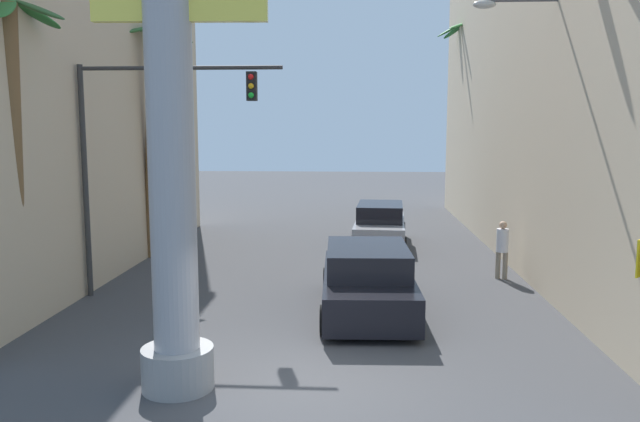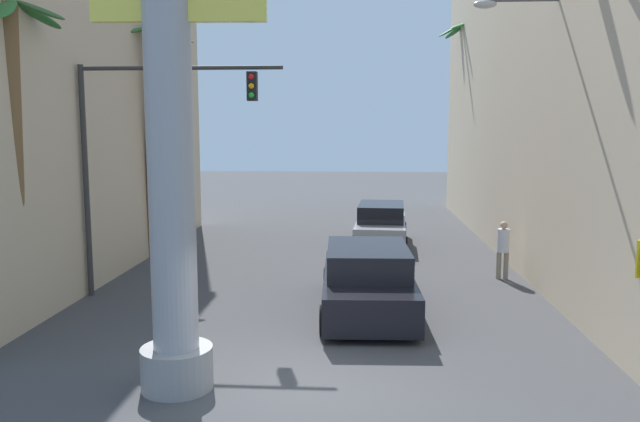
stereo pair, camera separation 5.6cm
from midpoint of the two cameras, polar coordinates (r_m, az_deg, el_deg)
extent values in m
plane|color=#424244|center=(20.45, 1.27, -4.57)|extent=(85.88, 85.88, 0.00)
cube|color=#C6B293|center=(21.31, -25.79, 11.26)|extent=(6.58, 16.96, 11.89)
cube|color=#C6B293|center=(23.08, 26.40, 13.35)|extent=(7.77, 26.13, 13.87)
cylinder|color=#9E9EA3|center=(10.21, -13.55, 11.32)|extent=(0.74, 0.74, 10.00)
cylinder|color=gray|center=(10.92, -12.78, -13.78)|extent=(1.19, 1.19, 0.70)
cube|color=#F2E04C|center=(10.31, -12.65, 18.04)|extent=(2.72, 0.28, 0.56)
cylinder|color=#59595E|center=(16.66, 22.09, 5.18)|extent=(0.16, 0.16, 7.52)
ellipsoid|color=beige|center=(16.37, 14.96, 17.79)|extent=(0.56, 0.28, 0.20)
cylinder|color=#333333|center=(16.88, -20.52, 2.45)|extent=(0.14, 0.14, 5.86)
cylinder|color=#333333|center=(16.03, -12.53, 12.65)|extent=(5.05, 0.10, 0.10)
cube|color=black|center=(15.60, -6.12, 11.27)|extent=(0.24, 0.24, 0.70)
sphere|color=red|center=(15.49, -6.21, 12.11)|extent=(0.14, 0.14, 0.14)
sphere|color=yellow|center=(15.47, -6.20, 11.30)|extent=(0.14, 0.14, 0.14)
sphere|color=green|center=(15.46, -6.19, 10.48)|extent=(0.14, 0.14, 0.14)
cylinder|color=black|center=(16.59, 0.82, -6.30)|extent=(0.24, 0.65, 0.64)
cylinder|color=black|center=(16.67, 7.49, -6.30)|extent=(0.24, 0.65, 0.64)
cylinder|color=black|center=(13.21, 0.58, -9.94)|extent=(0.24, 0.65, 0.64)
cylinder|color=black|center=(13.32, 9.01, -9.89)|extent=(0.24, 0.65, 0.64)
cube|color=black|center=(14.85, 4.46, -7.03)|extent=(2.20, 5.07, 0.80)
cube|color=black|center=(14.69, 4.49, -4.38)|extent=(1.96, 2.82, 0.60)
cylinder|color=black|center=(24.83, 3.83, -1.68)|extent=(0.26, 0.65, 0.64)
cylinder|color=black|center=(24.79, 7.69, -1.75)|extent=(0.26, 0.65, 0.64)
cylinder|color=black|center=(21.56, 3.32, -3.09)|extent=(0.26, 0.65, 0.64)
cylinder|color=black|center=(21.51, 7.77, -3.17)|extent=(0.26, 0.65, 0.64)
cube|color=#99999E|center=(23.12, 5.67, -1.79)|extent=(2.04, 4.85, 0.80)
cube|color=black|center=(23.02, 5.69, -0.07)|extent=(1.77, 2.71, 0.60)
cylinder|color=brown|center=(15.42, 23.54, 7.84)|extent=(0.49, 0.89, 9.09)
cylinder|color=brown|center=(21.26, -15.04, 5.80)|extent=(0.78, 0.65, 7.49)
ellipsoid|color=#31652D|center=(21.29, -13.05, 15.48)|extent=(1.41, 0.61, 0.68)
ellipsoid|color=#2F622D|center=(22.12, -13.40, 15.19)|extent=(0.96, 1.38, 0.65)
ellipsoid|color=#30732D|center=(22.31, -14.45, 14.95)|extent=(0.54, 1.35, 0.81)
ellipsoid|color=#2F6B2D|center=(22.02, -16.42, 15.19)|extent=(1.44, 0.70, 0.58)
ellipsoid|color=#27762D|center=(21.61, -16.76, 15.17)|extent=(1.38, 0.78, 0.76)
ellipsoid|color=#2C622D|center=(21.10, -16.14, 15.62)|extent=(0.89, 1.44, 0.50)
ellipsoid|color=#2E5D2D|center=(21.00, -13.81, 15.55)|extent=(1.24, 1.18, 0.71)
cylinder|color=brown|center=(14.48, -26.17, 3.25)|extent=(0.75, 0.67, 6.82)
ellipsoid|color=#315C2D|center=(14.34, -24.20, 16.44)|extent=(1.26, 0.58, 0.55)
ellipsoid|color=#286E2D|center=(15.13, -24.28, 15.98)|extent=(0.78, 1.27, 0.50)
ellipsoid|color=#2F6F2D|center=(15.32, -26.89, 15.54)|extent=(1.11, 1.07, 0.65)
ellipsoid|color=#2E702D|center=(14.12, -26.69, 16.29)|extent=(0.71, 1.23, 0.67)
cylinder|color=brown|center=(30.98, 13.50, 7.84)|extent=(0.30, 0.62, 9.15)
ellipsoid|color=#30672D|center=(31.40, 14.84, 15.85)|extent=(1.43, 0.41, 0.67)
ellipsoid|color=#32722D|center=(31.94, 14.10, 15.64)|extent=(1.12, 1.30, 0.82)
ellipsoid|color=#20632D|center=(31.79, 12.40, 15.81)|extent=(1.17, 1.32, 0.70)
ellipsoid|color=#25672D|center=(31.08, 12.09, 15.94)|extent=(1.41, 0.55, 0.81)
ellipsoid|color=#296E2D|center=(30.68, 12.71, 16.22)|extent=(1.22, 1.35, 0.52)
ellipsoid|color=#1F762D|center=(30.70, 14.30, 16.06)|extent=(0.95, 1.43, 0.68)
cylinder|color=gray|center=(18.71, 16.11, -4.78)|extent=(0.14, 0.14, 0.79)
cylinder|color=gray|center=(18.68, 16.72, -4.82)|extent=(0.14, 0.14, 0.79)
cylinder|color=silver|center=(18.56, 16.50, -2.61)|extent=(0.44, 0.44, 0.67)
sphere|color=tan|center=(18.49, 16.55, -1.25)|extent=(0.22, 0.22, 0.22)
camera|label=1|loc=(0.03, -89.88, 0.02)|focal=35.00mm
camera|label=2|loc=(0.03, 90.12, -0.02)|focal=35.00mm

